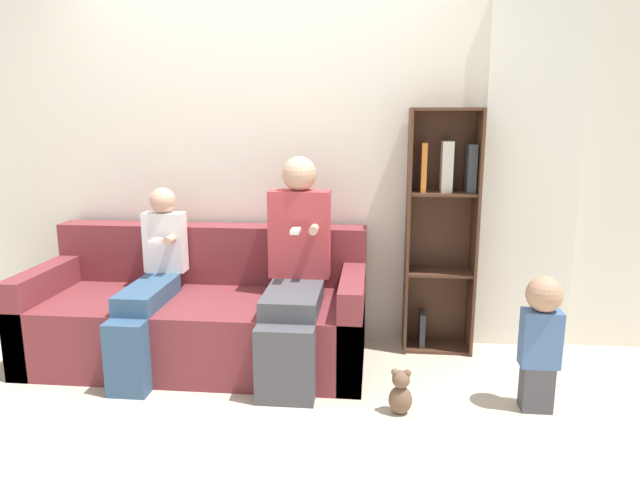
{
  "coord_description": "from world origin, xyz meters",
  "views": [
    {
      "loc": [
        0.75,
        -2.77,
        1.49
      ],
      "look_at": [
        0.41,
        0.58,
        0.77
      ],
      "focal_mm": 32.0,
      "sensor_mm": 36.0,
      "label": 1
    }
  ],
  "objects_px": {
    "adult_seated": "(295,266)",
    "toddler_standing": "(541,336)",
    "bookshelf": "(441,224)",
    "teddy_bear": "(401,393)",
    "couch": "(201,315)",
    "child_seated": "(150,283)"
  },
  "relations": [
    {
      "from": "couch",
      "to": "toddler_standing",
      "type": "distance_m",
      "value": 1.99
    },
    {
      "from": "toddler_standing",
      "to": "bookshelf",
      "type": "bearing_deg",
      "value": 118.15
    },
    {
      "from": "child_seated",
      "to": "teddy_bear",
      "type": "xyz_separation_m",
      "value": [
        1.48,
        -0.43,
        -0.41
      ]
    },
    {
      "from": "bookshelf",
      "to": "teddy_bear",
      "type": "bearing_deg",
      "value": -106.46
    },
    {
      "from": "adult_seated",
      "to": "child_seated",
      "type": "height_order",
      "value": "adult_seated"
    },
    {
      "from": "couch",
      "to": "child_seated",
      "type": "relative_size",
      "value": 1.92
    },
    {
      "from": "adult_seated",
      "to": "teddy_bear",
      "type": "distance_m",
      "value": 0.94
    },
    {
      "from": "adult_seated",
      "to": "teddy_bear",
      "type": "bearing_deg",
      "value": -38.53
    },
    {
      "from": "child_seated",
      "to": "teddy_bear",
      "type": "height_order",
      "value": "child_seated"
    },
    {
      "from": "toddler_standing",
      "to": "bookshelf",
      "type": "xyz_separation_m",
      "value": [
        -0.43,
        0.81,
        0.42
      ]
    },
    {
      "from": "adult_seated",
      "to": "toddler_standing",
      "type": "xyz_separation_m",
      "value": [
        1.31,
        -0.37,
        -0.24
      ]
    },
    {
      "from": "child_seated",
      "to": "teddy_bear",
      "type": "distance_m",
      "value": 1.59
    },
    {
      "from": "adult_seated",
      "to": "bookshelf",
      "type": "bearing_deg",
      "value": 26.4
    },
    {
      "from": "couch",
      "to": "bookshelf",
      "type": "distance_m",
      "value": 1.62
    },
    {
      "from": "bookshelf",
      "to": "teddy_bear",
      "type": "height_order",
      "value": "bookshelf"
    },
    {
      "from": "adult_seated",
      "to": "bookshelf",
      "type": "height_order",
      "value": "bookshelf"
    },
    {
      "from": "adult_seated",
      "to": "toddler_standing",
      "type": "distance_m",
      "value": 1.38
    },
    {
      "from": "teddy_bear",
      "to": "adult_seated",
      "type": "bearing_deg",
      "value": 141.47
    },
    {
      "from": "adult_seated",
      "to": "couch",
      "type": "bearing_deg",
      "value": 169.78
    },
    {
      "from": "couch",
      "to": "bookshelf",
      "type": "height_order",
      "value": "bookshelf"
    },
    {
      "from": "couch",
      "to": "child_seated",
      "type": "distance_m",
      "value": 0.39
    },
    {
      "from": "teddy_bear",
      "to": "bookshelf",
      "type": "bearing_deg",
      "value": 73.54
    }
  ]
}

